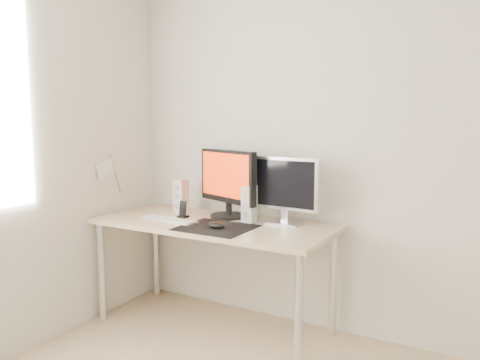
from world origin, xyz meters
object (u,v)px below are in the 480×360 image
at_px(desk, 213,233).
at_px(speaker_left, 181,196).
at_px(keyboard, 169,220).
at_px(speaker_right, 249,204).
at_px(mouse, 216,225).
at_px(second_monitor, 286,187).
at_px(main_monitor, 228,181).
at_px(phone_dock, 183,212).

xyz_separation_m(desk, speaker_left, (-0.38, 0.15, 0.20)).
bearing_deg(keyboard, speaker_right, 25.72).
xyz_separation_m(mouse, second_monitor, (0.31, 0.35, 0.22)).
height_order(speaker_left, speaker_right, same).
bearing_deg(speaker_right, keyboard, -154.28).
height_order(second_monitor, speaker_left, second_monitor).
xyz_separation_m(second_monitor, keyboard, (-0.71, -0.30, -0.23)).
xyz_separation_m(mouse, desk, (-0.13, 0.17, -0.10)).
bearing_deg(speaker_right, main_monitor, 161.93).
distance_m(speaker_left, speaker_right, 0.59).
distance_m(desk, second_monitor, 0.58).
relative_size(main_monitor, keyboard, 1.24).
bearing_deg(speaker_right, second_monitor, 16.77).
xyz_separation_m(desk, keyboard, (-0.27, -0.12, 0.09)).
xyz_separation_m(mouse, main_monitor, (-0.13, 0.34, 0.23)).
relative_size(second_monitor, phone_dock, 3.83).
height_order(desk, second_monitor, second_monitor).
relative_size(speaker_right, keyboard, 0.57).
bearing_deg(speaker_left, second_monitor, 1.72).
bearing_deg(desk, speaker_left, 157.78).
bearing_deg(speaker_right, speaker_left, 175.65).
distance_m(main_monitor, second_monitor, 0.44).
relative_size(second_monitor, speaker_right, 1.86).
bearing_deg(keyboard, phone_dock, 84.22).
relative_size(desk, second_monitor, 3.54).
bearing_deg(main_monitor, speaker_right, -18.07).
height_order(main_monitor, phone_dock, main_monitor).
height_order(speaker_right, keyboard, speaker_right).
xyz_separation_m(desk, speaker_right, (0.21, 0.11, 0.20)).
xyz_separation_m(speaker_right, keyboard, (-0.48, -0.23, -0.11)).
bearing_deg(speaker_right, phone_dock, -168.29).
bearing_deg(mouse, phone_dock, 155.24).
xyz_separation_m(second_monitor, speaker_left, (-0.82, -0.02, -0.12)).
xyz_separation_m(speaker_left, speaker_right, (0.59, -0.04, 0.00)).
bearing_deg(main_monitor, desk, -92.26).
relative_size(desk, keyboard, 3.74).
distance_m(desk, speaker_right, 0.31).
height_order(mouse, desk, mouse).
bearing_deg(main_monitor, keyboard, -132.57).
bearing_deg(phone_dock, speaker_right, 11.71).
bearing_deg(main_monitor, second_monitor, 0.26).
bearing_deg(keyboard, speaker_left, 111.28).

